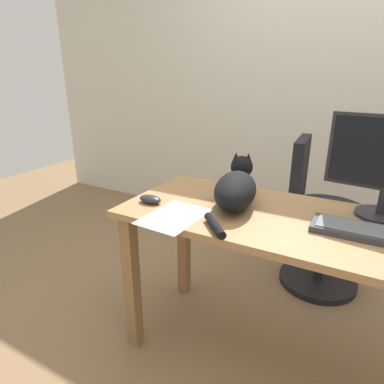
% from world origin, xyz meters
% --- Properties ---
extents(ground_plane, '(8.00, 8.00, 0.00)m').
position_xyz_m(ground_plane, '(0.00, 0.00, 0.00)').
color(ground_plane, '#846647').
extents(back_wall, '(6.00, 0.04, 2.60)m').
position_xyz_m(back_wall, '(0.00, 1.51, 1.30)').
color(back_wall, beige).
rests_on(back_wall, ground_plane).
extents(desk, '(1.55, 0.61, 0.74)m').
position_xyz_m(desk, '(0.00, 0.00, 0.63)').
color(desk, '#9E7247').
rests_on(desk, ground_plane).
extents(office_chair, '(0.48, 0.48, 0.94)m').
position_xyz_m(office_chair, '(-0.04, 0.73, 0.41)').
color(office_chair, black).
rests_on(office_chair, ground_plane).
extents(keyboard, '(0.44, 0.15, 0.03)m').
position_xyz_m(keyboard, '(0.25, -0.02, 0.75)').
color(keyboard, '#333338').
rests_on(keyboard, desk).
extents(cat, '(0.26, 0.60, 0.20)m').
position_xyz_m(cat, '(-0.32, 0.03, 0.82)').
color(cat, black).
rests_on(cat, desk).
extents(computer_mouse, '(0.11, 0.06, 0.04)m').
position_xyz_m(computer_mouse, '(-0.66, -0.14, 0.76)').
color(computer_mouse, '#232328').
rests_on(computer_mouse, desk).
extents(paper_sheet, '(0.23, 0.31, 0.00)m').
position_xyz_m(paper_sheet, '(-0.49, -0.22, 0.74)').
color(paper_sheet, white).
rests_on(paper_sheet, desk).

